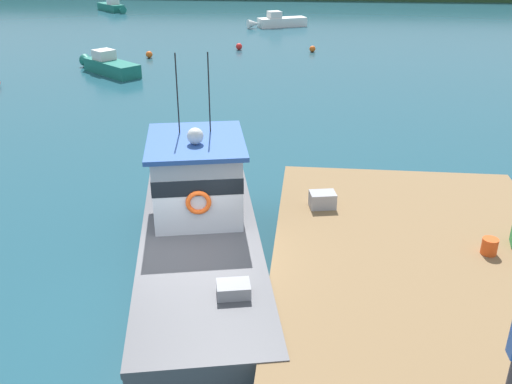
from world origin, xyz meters
name	(u,v)px	position (x,y,z in m)	size (l,w,h in m)	color
ground_plane	(191,291)	(0.00, 0.00, 0.00)	(200.00, 200.00, 0.00)	#1E4C5B
dock	(421,261)	(4.80, 0.00, 1.07)	(6.00, 9.00, 1.20)	#4C3D2D
main_fishing_boat	(200,233)	(0.08, 0.83, 1.01)	(4.19, 9.96, 4.80)	#4C4C51
crate_single_far	(322,200)	(2.81, 2.04, 1.38)	(0.60, 0.44, 0.37)	#9E9EA3
bait_bucket	(489,246)	(6.16, 0.22, 1.37)	(0.32, 0.32, 0.34)	#E04C19
moored_boat_far_right	(278,21)	(-0.62, 37.91, 0.43)	(4.91, 3.04, 1.26)	white
moored_boat_near_channel	(112,7)	(-17.66, 46.37, 0.41)	(3.93, 4.01, 1.19)	#196B5B
moored_boat_far_left	(108,65)	(-8.88, 20.17, 0.43)	(4.39, 3.83, 1.24)	#196B5B
mooring_buoy_outer	(312,49)	(2.33, 27.44, 0.20)	(0.40, 0.40, 0.40)	#EA5B19
mooring_buoy_inshore	(239,47)	(-2.55, 27.69, 0.21)	(0.42, 0.42, 0.42)	red
mooring_buoy_spare_mooring	(149,54)	(-7.78, 24.47, 0.21)	(0.42, 0.42, 0.42)	#EA5B19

